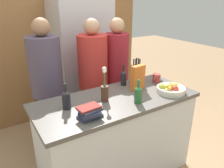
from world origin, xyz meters
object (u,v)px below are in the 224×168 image
object	(u,v)px
bottle_oil	(138,94)
person_in_red_tee	(117,73)
refrigerator	(82,62)
book_stack	(90,112)
coffee_mug	(156,78)
bottle_wine	(124,77)
flower_vase	(105,88)
cereal_box	(138,78)
person_at_sink	(47,84)
person_in_blue	(93,77)
knife_block	(137,74)
fruit_bowl	(171,89)
bottle_vinegar	(66,99)

from	to	relation	value
bottle_oil	person_in_red_tee	xyz separation A→B (m)	(0.33, 0.86, -0.10)
refrigerator	book_stack	distance (m)	1.66
coffee_mug	bottle_wine	bearing A→B (deg)	159.89
flower_vase	cereal_box	world-z (taller)	flower_vase
refrigerator	person_at_sink	bearing A→B (deg)	-140.05
coffee_mug	person_at_sink	xyz separation A→B (m)	(-1.09, 0.62, -0.05)
book_stack	person_at_sink	xyz separation A→B (m)	(-0.07, 0.94, -0.05)
book_stack	person_at_sink	size ratio (longest dim) A/B	0.12
coffee_mug	bottle_wine	distance (m)	0.40
person_in_blue	bottle_oil	bearing A→B (deg)	-70.00
book_stack	person_in_blue	distance (m)	1.03
knife_block	person_in_blue	world-z (taller)	person_in_blue
cereal_box	bottle_wine	size ratio (longest dim) A/B	1.15
fruit_bowl	coffee_mug	bearing A→B (deg)	76.14
cereal_box	person_at_sink	world-z (taller)	person_at_sink
person_at_sink	person_in_red_tee	distance (m)	0.91
book_stack	person_in_blue	bearing A→B (deg)	60.91
fruit_bowl	book_stack	size ratio (longest dim) A/B	1.45
knife_block	book_stack	world-z (taller)	knife_block
book_stack	person_in_blue	size ratio (longest dim) A/B	0.13
book_stack	bottle_wine	world-z (taller)	bottle_wine
bottle_vinegar	bottle_oil	bearing A→B (deg)	-22.00
refrigerator	person_at_sink	distance (m)	0.93
bottle_oil	person_at_sink	xyz separation A→B (m)	(-0.58, 0.93, -0.09)
knife_block	cereal_box	xyz separation A→B (m)	(-0.11, -0.16, 0.02)
person_at_sink	bottle_vinegar	bearing A→B (deg)	-66.77
book_stack	bottle_vinegar	size ratio (longest dim) A/B	0.86
fruit_bowl	person_in_red_tee	xyz separation A→B (m)	(-0.11, 0.85, -0.05)
cereal_box	fruit_bowl	bearing A→B (deg)	-45.21
book_stack	bottle_vinegar	world-z (taller)	bottle_vinegar
book_stack	person_in_red_tee	bearing A→B (deg)	46.23
flower_vase	person_at_sink	bearing A→B (deg)	114.76
refrigerator	coffee_mug	bearing A→B (deg)	-72.94
bottle_wine	person_in_blue	distance (m)	0.49
knife_block	person_at_sink	size ratio (longest dim) A/B	0.18
cereal_box	coffee_mug	bearing A→B (deg)	8.75
refrigerator	knife_block	world-z (taller)	refrigerator
bottle_oil	knife_block	bearing A→B (deg)	53.54
bottle_vinegar	person_in_red_tee	world-z (taller)	person_in_red_tee
refrigerator	knife_block	xyz separation A→B (m)	(0.17, -1.11, 0.10)
coffee_mug	book_stack	bearing A→B (deg)	-162.95
flower_vase	bottle_wine	xyz separation A→B (m)	(0.38, 0.24, -0.04)
flower_vase	bottle_vinegar	bearing A→B (deg)	172.80
coffee_mug	person_in_red_tee	distance (m)	0.59
refrigerator	bottle_wine	size ratio (longest dim) A/B	8.05
flower_vase	coffee_mug	xyz separation A→B (m)	(0.75, 0.10, -0.08)
refrigerator	cereal_box	bearing A→B (deg)	-87.32
person_at_sink	person_in_blue	xyz separation A→B (m)	(0.57, -0.04, -0.02)
fruit_bowl	bottle_oil	world-z (taller)	bottle_oil
person_at_sink	person_in_blue	size ratio (longest dim) A/B	1.02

